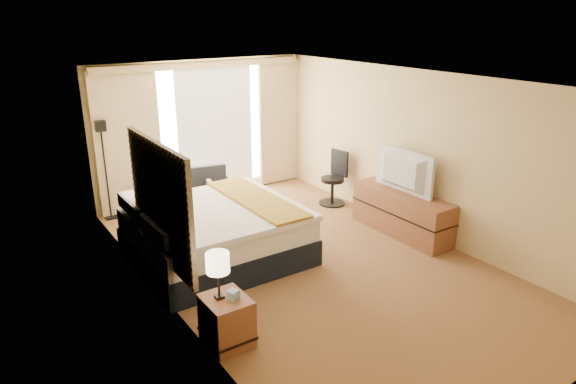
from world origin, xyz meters
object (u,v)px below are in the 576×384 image
nightstand_right (148,240)px  media_dresser (402,213)px  loveseat (197,200)px  lamp_left (218,264)px  desk_chair (335,180)px  lamp_right (145,192)px  television (399,172)px  bed (216,233)px  floor_lamp (103,150)px  nightstand_left (227,321)px

nightstand_right → media_dresser: bearing=-21.4°
media_dresser → loveseat: 3.55m
lamp_left → desk_chair: bearing=36.0°
lamp_left → lamp_right: (0.11, 2.53, 0.03)m
loveseat → lamp_left: size_ratio=2.66×
lamp_right → television: television is taller
bed → floor_lamp: (-0.84, 2.45, 0.82)m
lamp_right → desk_chair: bearing=2.7°
media_dresser → lamp_right: size_ratio=3.19×
media_dresser → floor_lamp: floor_lamp is taller
bed → loveseat: bearing=74.0°
loveseat → nightstand_left: bearing=-97.6°
desk_chair → loveseat: bearing=149.5°
loveseat → nightstand_right: bearing=-126.0°
lamp_left → floor_lamp: bearing=89.7°
bed → desk_chair: bed is taller
media_dresser → lamp_right: 4.00m
nightstand_right → loveseat: 1.78m
floor_lamp → lamp_right: 1.80m
loveseat → lamp_left: 3.96m
floor_lamp → lamp_right: floor_lamp is taller
lamp_right → lamp_left: bearing=-92.5°
nightstand_right → loveseat: bearing=41.9°
floor_lamp → desk_chair: size_ratio=1.71×
floor_lamp → desk_chair: bearing=-23.4°
nightstand_left → television: size_ratio=0.47×
media_dresser → lamp_left: lamp_left is taller
nightstand_left → desk_chair: desk_chair is taller
bed → television: size_ratio=1.94×
nightstand_left → bed: bearing=67.0°
media_dresser → floor_lamp: (-3.73, 3.30, 0.87)m
nightstand_left → lamp_left: (-0.05, 0.04, 0.68)m
nightstand_left → television: bearing=17.2°
lamp_left → lamp_right: lamp_right is taller
nightstand_right → loveseat: (1.32, 1.19, -0.01)m
nightstand_right → lamp_left: (-0.05, -2.46, 0.68)m
nightstand_left → floor_lamp: size_ratio=0.32×
nightstand_right → lamp_left: lamp_left is taller
nightstand_right → media_dresser: (3.70, -1.45, 0.07)m
nightstand_left → nightstand_right: bearing=90.0°
television → lamp_right: bearing=67.6°
nightstand_left → media_dresser: media_dresser is taller
bed → lamp_left: 2.12m
bed → desk_chair: size_ratio=2.26×
bed → floor_lamp: size_ratio=1.32×
desk_chair → lamp_left: bearing=-152.8°
bed → desk_chair: 2.99m
media_dresser → loveseat: (-2.38, 2.64, -0.09)m
desk_chair → lamp_right: bearing=174.0°
media_dresser → lamp_left: (-3.75, -1.01, 0.61)m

